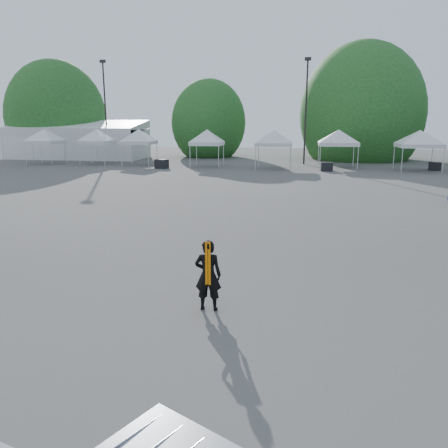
# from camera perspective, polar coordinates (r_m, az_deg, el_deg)

# --- Properties ---
(ground) EXTENTS (120.00, 120.00, 0.00)m
(ground) POSITION_cam_1_polar(r_m,az_deg,el_deg) (12.14, -2.32, -5.65)
(ground) COLOR #474442
(ground) RESTS_ON ground
(marquee) EXTENTS (15.00, 6.25, 4.23)m
(marquee) POSITION_cam_1_polar(r_m,az_deg,el_deg) (52.32, -18.60, 10.29)
(marquee) COLOR silver
(marquee) RESTS_ON ground
(light_pole_west) EXTENTS (0.60, 0.25, 10.30)m
(light_pole_west) POSITION_cam_1_polar(r_m,az_deg,el_deg) (49.66, -15.26, 14.79)
(light_pole_west) COLOR black
(light_pole_west) RESTS_ON ground
(light_pole_east) EXTENTS (0.60, 0.25, 9.80)m
(light_pole_east) POSITION_cam_1_polar(r_m,az_deg,el_deg) (43.29, 10.67, 14.99)
(light_pole_east) COLOR black
(light_pole_east) RESTS_ON ground
(tree_far_w) EXTENTS (4.80, 4.80, 7.30)m
(tree_far_w) POSITION_cam_1_polar(r_m,az_deg,el_deg) (56.84, -21.02, 12.87)
(tree_far_w) COLOR #382314
(tree_far_w) RESTS_ON ground
(tree_mid_w) EXTENTS (4.16, 4.16, 6.33)m
(tree_mid_w) POSITION_cam_1_polar(r_m,az_deg,el_deg) (52.29, -2.01, 13.09)
(tree_mid_w) COLOR #382314
(tree_mid_w) RESTS_ON ground
(tree_mid_e) EXTENTS (5.12, 5.12, 7.79)m
(tree_mid_e) POSITION_cam_1_polar(r_m,az_deg,el_deg) (50.70, 17.49, 13.55)
(tree_mid_e) COLOR #382314
(tree_mid_e) RESTS_ON ground
(tent_a) EXTENTS (4.03, 4.03, 3.88)m
(tent_a) POSITION_cam_1_polar(r_m,az_deg,el_deg) (46.17, -22.42, 11.06)
(tent_a) COLOR silver
(tent_a) RESTS_ON ground
(tent_b) EXTENTS (3.84, 3.84, 3.88)m
(tent_b) POSITION_cam_1_polar(r_m,az_deg,el_deg) (44.41, -16.34, 11.47)
(tent_b) COLOR silver
(tent_b) RESTS_ON ground
(tent_c) EXTENTS (3.93, 3.93, 3.88)m
(tent_c) POSITION_cam_1_polar(r_m,az_deg,el_deg) (42.50, -11.08, 11.70)
(tent_c) COLOR silver
(tent_c) RESTS_ON ground
(tent_d) EXTENTS (3.91, 3.91, 3.88)m
(tent_d) POSITION_cam_1_polar(r_m,az_deg,el_deg) (39.85, -2.24, 11.85)
(tent_d) COLOR silver
(tent_d) RESTS_ON ground
(tent_e) EXTENTS (4.37, 4.37, 3.88)m
(tent_e) POSITION_cam_1_polar(r_m,az_deg,el_deg) (38.50, 6.58, 11.73)
(tent_e) COLOR silver
(tent_e) RESTS_ON ground
(tent_f) EXTENTS (4.73, 4.73, 3.88)m
(tent_f) POSITION_cam_1_polar(r_m,az_deg,el_deg) (40.31, 14.74, 11.46)
(tent_f) COLOR silver
(tent_f) RESTS_ON ground
(tent_g) EXTENTS (4.67, 4.67, 3.88)m
(tent_g) POSITION_cam_1_polar(r_m,az_deg,el_deg) (39.67, 24.22, 10.74)
(tent_g) COLOR silver
(tent_g) RESTS_ON ground
(man) EXTENTS (0.58, 0.39, 1.54)m
(man) POSITION_cam_1_polar(r_m,az_deg,el_deg) (9.23, -2.10, -6.68)
(man) COLOR black
(man) RESTS_ON ground
(crate_west) EXTENTS (1.18, 1.01, 0.80)m
(crate_west) POSITION_cam_1_polar(r_m,az_deg,el_deg) (38.89, -8.15, 7.78)
(crate_west) COLOR black
(crate_west) RESTS_ON ground
(crate_mid) EXTENTS (0.96, 0.76, 0.74)m
(crate_mid) POSITION_cam_1_polar(r_m,az_deg,el_deg) (37.31, 13.26, 7.30)
(crate_mid) COLOR black
(crate_mid) RESTS_ON ground
(crate_east) EXTENTS (0.98, 0.80, 0.69)m
(crate_east) POSITION_cam_1_polar(r_m,az_deg,el_deg) (40.88, 25.82, 6.79)
(crate_east) COLOR black
(crate_east) RESTS_ON ground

